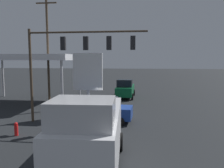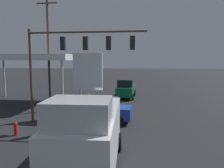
# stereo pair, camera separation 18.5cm
# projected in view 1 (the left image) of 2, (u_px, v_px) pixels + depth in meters

# --- Properties ---
(ground_plane) EXTENTS (200.00, 200.00, 0.00)m
(ground_plane) POSITION_uv_depth(u_px,v_px,m) (109.00, 120.00, 17.77)
(ground_plane) COLOR black
(traffic_signal_assembly) EXTENTS (9.00, 0.43, 7.19)m
(traffic_signal_assembly) POSITION_uv_depth(u_px,v_px,m) (76.00, 51.00, 16.29)
(traffic_signal_assembly) COLOR #473828
(traffic_signal_assembly) RESTS_ON ground
(utility_pole) EXTENTS (2.40, 0.26, 11.78)m
(utility_pole) POSITION_uv_depth(u_px,v_px,m) (48.00, 48.00, 24.98)
(utility_pole) COLOR #473828
(utility_pole) RESTS_ON ground
(gas_station_canopy) EXTENTS (11.54, 7.61, 5.41)m
(gas_station_canopy) POSITION_uv_depth(u_px,v_px,m) (27.00, 58.00, 24.66)
(gas_station_canopy) COLOR silver
(gas_station_canopy) RESTS_ON ground
(price_sign) EXTENTS (2.54, 0.27, 5.43)m
(price_sign) POSITION_uv_depth(u_px,v_px,m) (88.00, 73.00, 18.60)
(price_sign) COLOR #B7B7BC
(price_sign) RESTS_ON ground
(delivery_truck) EXTENTS (2.85, 6.92, 3.58)m
(delivery_truck) POSITION_uv_depth(u_px,v_px,m) (92.00, 135.00, 9.31)
(delivery_truck) COLOR silver
(delivery_truck) RESTS_ON ground
(sedan_waiting) EXTENTS (4.51, 2.29, 1.93)m
(sedan_waiting) POSITION_uv_depth(u_px,v_px,m) (104.00, 110.00, 17.15)
(sedan_waiting) COLOR navy
(sedan_waiting) RESTS_ON ground
(pickup_parked) EXTENTS (2.43, 5.28, 2.40)m
(pickup_parked) POSITION_uv_depth(u_px,v_px,m) (125.00, 89.00, 27.98)
(pickup_parked) COLOR #0C592D
(pickup_parked) RESTS_ON ground
(fire_hydrant) EXTENTS (0.24, 0.24, 0.88)m
(fire_hydrant) POSITION_uv_depth(u_px,v_px,m) (16.00, 129.00, 14.02)
(fire_hydrant) COLOR red
(fire_hydrant) RESTS_ON ground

